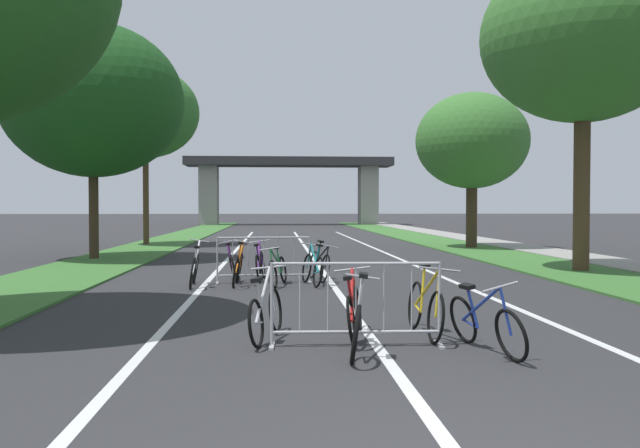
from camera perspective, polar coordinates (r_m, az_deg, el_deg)
The scene contains 25 objects.
grass_verge_left at distance 32.98m, azimuth -13.06°, elevation -1.48°, with size 2.78×70.40×0.05m, color #386B2D.
grass_verge_right at distance 33.48m, azimuth 9.61°, elevation -1.42°, with size 2.78×70.40×0.05m, color #386B2D.
sidewalk_path_right at distance 34.11m, azimuth 13.50°, elevation -1.36°, with size 1.97×70.40×0.08m, color gray.
lane_stripe_center at distance 24.17m, azimuth -0.87°, elevation -2.57°, with size 0.14×40.73×0.01m, color silver.
lane_stripe_right_lane at distance 24.48m, azimuth 5.77°, elevation -2.53°, with size 0.14×40.73×0.01m, color silver.
lane_stripe_left_lane at distance 24.19m, azimuth -7.58°, elevation -2.58°, with size 0.14×40.73×0.01m, color silver.
overpass_bridge at distance 61.97m, azimuth -2.69°, elevation 4.17°, with size 19.25×4.10×6.29m.
tree_left_maple_mid at distance 22.83m, azimuth -19.09°, elevation 10.05°, with size 5.82×5.82×7.63m.
tree_left_oak_near at distance 30.46m, azimuth -14.89°, elevation 9.30°, with size 4.73×4.73×7.90m.
tree_right_oak_mid at distance 19.22m, azimuth 21.84°, elevation 14.82°, with size 5.32×5.32×8.48m.
tree_right_pine_near at distance 27.93m, azimuth 13.03°, elevation 7.00°, with size 4.62×4.62×6.40m.
crowd_barrier_nearest at distance 8.22m, azimuth 3.13°, elevation -7.01°, with size 2.16×0.52×1.05m.
crowd_barrier_second at distance 14.98m, azimuth -4.90°, elevation -3.15°, with size 2.16×0.54×1.05m.
bicycle_purple_0 at distance 15.52m, azimuth -7.62°, elevation -3.55°, with size 0.59×1.70×0.94m.
bicycle_silver_1 at distance 7.79m, azimuth 3.18°, elevation -8.58°, with size 0.52×1.63×0.99m.
bicycle_green_2 at distance 14.47m, azimuth -3.66°, elevation -3.98°, with size 0.63×1.66×0.89m.
bicycle_black_3 at distance 15.42m, azimuth -0.07°, elevation -3.53°, with size 0.69×1.72×0.93m.
bicycle_white_4 at distance 14.52m, azimuth -10.82°, elevation -3.85°, with size 0.42×1.71×1.01m.
bicycle_orange_5 at distance 14.65m, azimuth -7.12°, elevation -3.77°, with size 0.42×1.77×0.98m.
bicycle_red_6 at distance 8.75m, azimuth 2.98°, elevation -7.51°, with size 0.50×1.72×0.91m.
bicycle_blue_7 at distance 8.12m, azimuth 14.08°, elevation -8.37°, with size 0.55×1.68×0.90m.
bicycle_teal_8 at distance 14.53m, azimuth -0.64°, elevation -3.86°, with size 0.49×1.63×0.92m.
bicycle_yellow_9 at distance 8.99m, azimuth 9.09°, elevation -7.13°, with size 0.54×1.72×0.98m.
bicycle_purple_10 at distance 15.53m, azimuth -5.20°, elevation -3.54°, with size 0.51×1.62×0.94m.
bicycle_silver_11 at distance 8.65m, azimuth -4.71°, elevation -7.68°, with size 0.54×1.62×0.95m.
Camera 1 is at (-1.25, -3.71, 1.74)m, focal length 36.95 mm.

